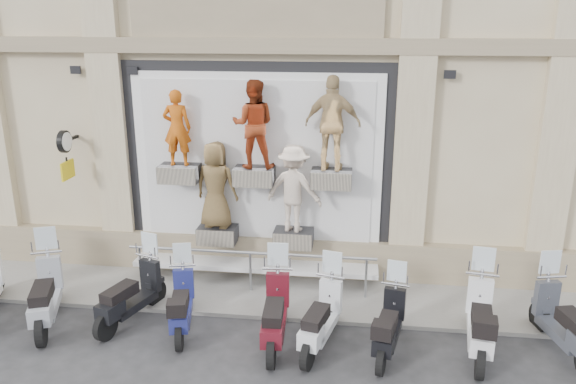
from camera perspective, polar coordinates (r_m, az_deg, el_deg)
name	(u,v)px	position (r m, az deg, el deg)	size (l,w,h in m)	color
ground	(229,349)	(9.92, -6.06, -15.54)	(90.00, 90.00, 0.00)	#2B2B2D
sidewalk	(252,290)	(11.68, -3.69, -9.86)	(16.00, 2.20, 0.08)	gray
shop_vitrine	(262,169)	(11.38, -2.68, 2.32)	(5.60, 0.92, 4.30)	black
guard_rail	(251,273)	(11.40, -3.83, -8.19)	(5.06, 0.10, 0.93)	#9EA0A5
clock_sign_bracket	(66,148)	(12.39, -21.66, 4.13)	(0.10, 0.80, 1.02)	black
scooter_c	(44,283)	(11.07, -23.54, -8.47)	(0.59, 2.03, 1.65)	gray
scooter_d	(130,284)	(10.66, -15.78, -8.95)	(0.55, 1.89, 1.53)	black
scooter_e	(181,293)	(10.21, -10.82, -10.09)	(0.52, 1.77, 1.44)	navy
scooter_f	(275,301)	(9.62, -1.34, -11.05)	(0.57, 1.96, 1.59)	#4C0D16
scooter_g	(321,307)	(9.55, 3.39, -11.57)	(0.54, 1.86, 1.51)	silver
scooter_h	(390,314)	(9.56, 10.29, -12.12)	(0.51, 1.75, 1.42)	black
scooter_i	(482,308)	(9.90, 19.07, -11.11)	(0.59, 2.01, 1.63)	silver
scooter_j	(566,311)	(10.41, 26.44, -10.74)	(0.57, 1.95, 1.58)	#32353E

